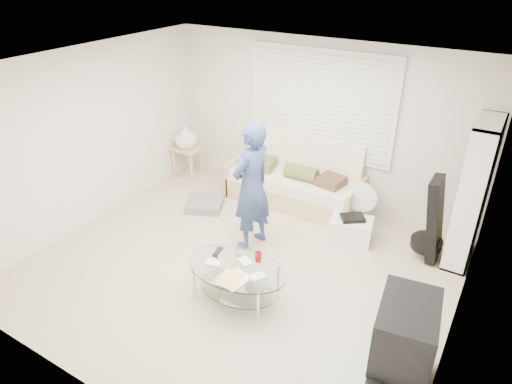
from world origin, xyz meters
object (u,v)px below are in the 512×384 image
Objects in this scene: bookshelf at (472,194)px; tv_unit at (402,349)px; coffee_table at (236,273)px; futon_sofa at (295,183)px.

bookshelf reaches higher than tv_unit.
tv_unit is 1.93m from coffee_table.
tv_unit is at bearing -7.18° from coffee_table.
futon_sofa is 2.21× the size of tv_unit.
coffee_table is at bearing -133.12° from bookshelf.
futon_sofa is 1.71× the size of coffee_table.
bookshelf is 1.97× the size of tv_unit.
futon_sofa is 2.59m from bookshelf.
bookshelf is 1.53× the size of coffee_table.
futon_sofa is at bearing 101.23° from coffee_table.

